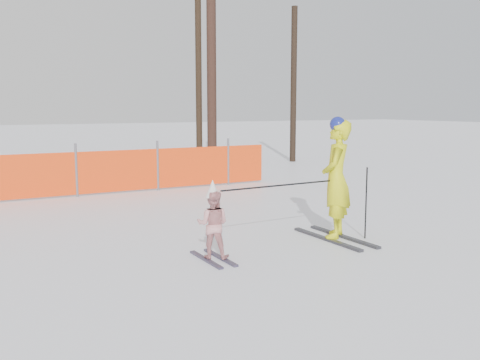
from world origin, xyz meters
name	(u,v)px	position (x,y,z in m)	size (l,w,h in m)	color
ground	(257,253)	(0.00, 0.00, 0.00)	(120.00, 120.00, 0.00)	white
adult	(336,179)	(1.50, 0.08, 0.97)	(0.79, 1.63, 1.94)	black
child	(213,224)	(-0.71, -0.02, 0.51)	(0.57, 0.93, 1.11)	black
ski_poles	(313,192)	(0.97, -0.02, 0.81)	(2.55, 0.22, 1.15)	black
tree_trunks	(225,74)	(5.34, 11.22, 3.26)	(3.59, 2.40, 6.93)	#331E16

